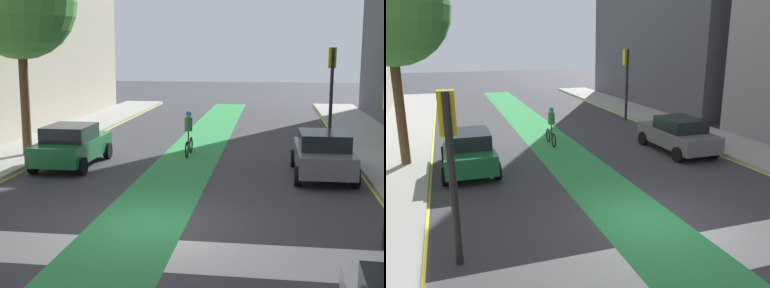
{
  "view_description": "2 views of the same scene",
  "coord_description": "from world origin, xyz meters",
  "views": [
    {
      "loc": [
        2.79,
        -12.56,
        4.31
      ],
      "look_at": [
        0.39,
        3.46,
        1.44
      ],
      "focal_mm": 49.91,
      "sensor_mm": 36.0,
      "label": 1
    },
    {
      "loc": [
        -5.2,
        -8.66,
        4.81
      ],
      "look_at": [
        -0.43,
        5.09,
        0.95
      ],
      "focal_mm": 35.9,
      "sensor_mm": 36.0,
      "label": 2
    }
  ],
  "objects": [
    {
      "name": "cyclist_in_lane",
      "position": [
        -0.53,
        8.73,
        0.97
      ],
      "size": [
        0.32,
        1.73,
        1.86
      ],
      "color": "black",
      "rests_on": "ground_plane"
    },
    {
      "name": "street_tree_near",
      "position": [
        -6.89,
        7.33,
        6.08
      ],
      "size": [
        4.38,
        4.38,
        8.15
      ],
      "color": "brown",
      "rests_on": "sidewalk_left"
    },
    {
      "name": "car_green_left_far",
      "position": [
        -4.54,
        6.14,
        0.8
      ],
      "size": [
        2.02,
        4.2,
        1.57
      ],
      "color": "#196033",
      "rests_on": "ground_plane"
    },
    {
      "name": "bike_lane_paint",
      "position": [
        -0.43,
        0.0,
        0.0
      ],
      "size": [
        2.4,
        60.0,
        0.01
      ],
      "primitive_type": "cube",
      "color": "#2D8C47",
      "rests_on": "ground_plane"
    },
    {
      "name": "car_grey_right_far",
      "position": [
        4.58,
        5.79,
        0.8
      ],
      "size": [
        2.04,
        4.21,
        1.57
      ],
      "color": "slate",
      "rests_on": "ground_plane"
    },
    {
      "name": "crosswalk_band",
      "position": [
        0.0,
        -2.0,
        0.0
      ],
      "size": [
        12.0,
        1.8,
        0.01
      ],
      "primitive_type": "cube",
      "color": "silver",
      "rests_on": "ground_plane"
    },
    {
      "name": "traffic_signal_far_right",
      "position": [
        5.54,
        13.15,
        3.09
      ],
      "size": [
        0.35,
        0.52,
        4.41
      ],
      "color": "black",
      "rests_on": "ground_plane"
    },
    {
      "name": "ground_plane",
      "position": [
        0.0,
        0.0,
        0.0
      ],
      "size": [
        120.0,
        120.0,
        0.0
      ],
      "primitive_type": "plane",
      "color": "#38383D"
    }
  ]
}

